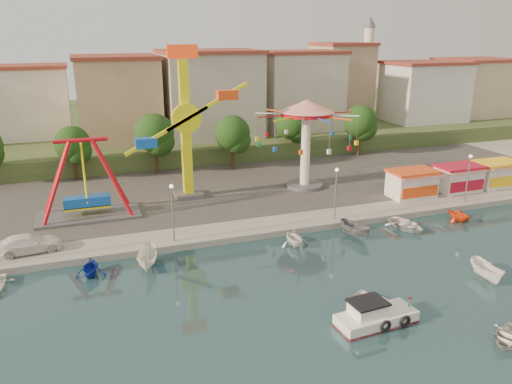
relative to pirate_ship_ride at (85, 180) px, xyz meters
name	(u,v)px	position (x,y,z in m)	size (l,w,h in m)	color
ground	(321,303)	(14.97, -22.08, -4.39)	(200.00, 200.00, 0.00)	#15343B
quay_deck	(168,135)	(14.97, 39.92, -4.09)	(200.00, 100.00, 0.60)	#9E998E
asphalt_pad	(212,181)	(14.97, 7.92, -3.79)	(90.00, 28.00, 0.01)	#4C4944
hill_terrace	(163,124)	(14.97, 44.92, -2.89)	(200.00, 60.00, 3.00)	#384C26
pirate_ship_ride	(85,180)	(0.00, 0.00, 0.00)	(10.00, 5.00, 8.00)	#59595E
kamikaze_tower	(190,129)	(11.31, 2.56, 3.93)	(9.05, 3.10, 16.50)	#59595E
wave_swinger	(306,124)	(24.71, 1.78, 3.80)	(11.60, 11.60, 10.40)	#59595E
booth_left	(412,183)	(34.48, -5.60, -2.23)	(5.40, 3.78, 3.08)	white
booth_mid	(458,178)	(40.89, -5.60, -2.23)	(5.40, 3.78, 3.08)	white
booth_right	(496,174)	(46.47, -5.60, -2.23)	(5.40, 3.78, 3.08)	white
lamp_post_1	(173,215)	(6.97, -9.08, -1.29)	(0.14, 0.14, 5.00)	#59595E
lamp_post_2	(336,195)	(22.97, -9.08, -1.29)	(0.14, 0.14, 5.00)	#59595E
lamp_post_3	(467,180)	(38.97, -9.08, -1.29)	(0.14, 0.14, 5.00)	#59595E
tree_1	(72,144)	(-1.03, 14.16, 0.81)	(4.35, 4.35, 6.80)	#382314
tree_2	(154,133)	(8.97, 13.73, 1.52)	(5.02, 5.02, 7.85)	#382314
tree_3	(232,133)	(18.97, 12.28, 1.16)	(4.68, 4.68, 7.32)	#382314
tree_4	(293,123)	(28.97, 15.27, 1.35)	(4.86, 4.86, 7.60)	#382314
tree_5	(360,122)	(38.97, 13.45, 1.31)	(4.83, 4.83, 7.54)	#382314
building_1	(32,111)	(-6.36, 29.30, 2.92)	(12.33, 9.01, 8.63)	silver
building_2	(123,98)	(6.78, 29.88, 4.22)	(11.95, 9.28, 11.23)	tan
building_3	(215,103)	(20.57, 26.72, 3.20)	(12.59, 10.50, 9.20)	beige
building_4	(286,97)	(34.04, 30.12, 3.22)	(10.75, 9.23, 9.24)	beige
building_5	(359,89)	(47.34, 28.25, 4.21)	(12.77, 10.96, 11.21)	tan
building_6	(420,84)	(59.12, 26.69, 4.78)	(8.23, 8.98, 12.36)	silver
building_7	(454,89)	(71.00, 31.62, 2.99)	(11.59, 10.93, 8.76)	beige
minaret	(367,64)	(50.97, 31.92, 8.15)	(2.80, 2.80, 18.00)	silver
cabin_motorboat	(374,317)	(17.05, -25.73, -3.88)	(5.57, 2.46, 1.91)	white
rowboat_a	(379,305)	(18.27, -24.36, -3.96)	(2.96, 4.14, 0.86)	white
rowboat_b	(509,336)	(23.91, -30.19, -4.04)	(2.45, 3.43, 0.71)	silver
skiff	(487,271)	(28.66, -23.23, -3.70)	(1.35, 3.60, 1.39)	white
van	(28,244)	(-5.04, -7.31, -3.02)	(2.17, 5.33, 1.55)	white
moored_boat_1	(90,267)	(-0.28, -12.28, -3.66)	(2.41, 2.80, 1.47)	#1228A1
moored_boat_2	(148,258)	(4.19, -12.28, -3.60)	(1.54, 4.10, 1.58)	white
moored_boat_4	(294,237)	(17.21, -12.28, -3.64)	(2.48, 2.87, 1.51)	white
moored_boat_5	(355,229)	(23.45, -12.28, -3.69)	(1.36, 3.63, 1.40)	slate
moored_boat_6	(406,224)	(29.13, -12.28, -3.97)	(2.95, 4.13, 0.86)	white
moored_boat_7	(459,214)	(35.43, -12.28, -3.65)	(2.44, 2.82, 1.49)	#F24915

